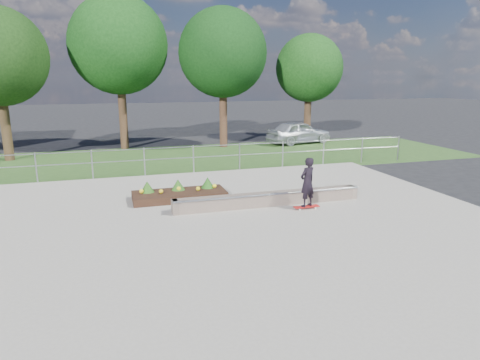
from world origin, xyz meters
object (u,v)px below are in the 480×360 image
at_px(skateboarder, 307,183).
at_px(parked_car, 299,132).
at_px(grind_ledge, 269,199).
at_px(planter_bed, 179,193).

height_order(skateboarder, parked_car, skateboarder).
xyz_separation_m(grind_ledge, skateboarder, (0.96, -0.68, 0.62)).
height_order(grind_ledge, parked_car, parked_car).
xyz_separation_m(planter_bed, parked_car, (8.91, 10.22, 0.44)).
xyz_separation_m(grind_ledge, planter_bed, (-2.54, 1.54, -0.02)).
relative_size(skateboarder, parked_car, 0.39).
relative_size(planter_bed, parked_car, 0.74).
distance_m(grind_ledge, parked_car, 13.39).
bearing_deg(skateboarder, parked_car, 66.52).
relative_size(grind_ledge, planter_bed, 2.00).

